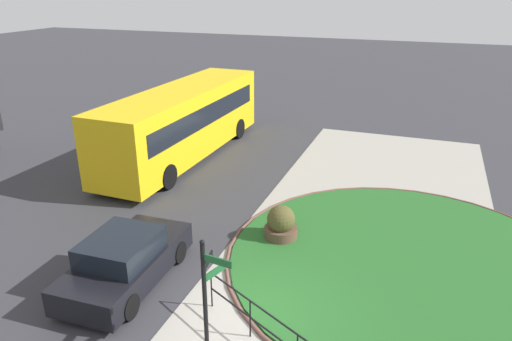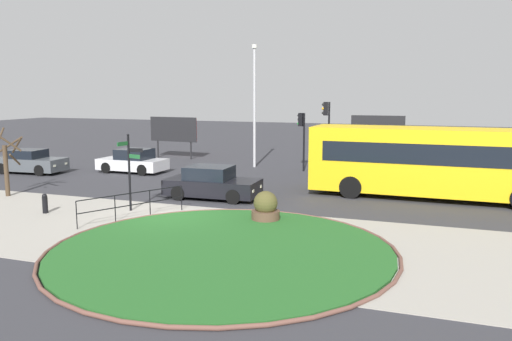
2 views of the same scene
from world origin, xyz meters
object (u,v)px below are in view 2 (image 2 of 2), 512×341
object	(u,v)px
street_tree_bare	(7,162)
billboard_right	(377,136)
signpost_directional	(130,167)
traffic_light_far	(302,129)
car_near_lane	(30,162)
billboard_left	(174,130)
lamppost_tall	(254,102)
bollard_foreground	(45,203)
car_trailing	(133,162)
planter_near_signpost	(266,208)
traffic_light_near	(327,121)
car_far_lane	(212,184)
bus_yellow	(435,161)

from	to	relation	value
street_tree_bare	billboard_right	bearing A→B (deg)	45.06
signpost_directional	traffic_light_far	size ratio (longest dim) A/B	0.89
car_near_lane	traffic_light_far	size ratio (longest dim) A/B	1.22
billboard_left	lamppost_tall	bearing A→B (deg)	-13.51
bollard_foreground	car_trailing	world-z (taller)	car_trailing
car_near_lane	traffic_light_far	xyz separation A→B (m)	(14.81, 6.14, 1.91)
planter_near_signpost	traffic_light_near	bearing A→B (deg)	91.91
bollard_foreground	car_trailing	distance (m)	10.47
bollard_foreground	traffic_light_near	distance (m)	16.42
car_near_lane	car_far_lane	xyz separation A→B (m)	(13.11, -3.04, 0.02)
traffic_light_far	planter_near_signpost	distance (m)	12.67
lamppost_tall	billboard_right	xyz separation A→B (m)	(7.31, 2.29, -2.06)
planter_near_signpost	car_near_lane	bearing A→B (deg)	159.60
bollard_foreground	planter_near_signpost	size ratio (longest dim) A/B	0.69
bus_yellow	billboard_right	distance (m)	9.48
traffic_light_near	lamppost_tall	distance (m)	4.86
traffic_light_near	billboard_right	xyz separation A→B (m)	(2.61, 2.87, -0.99)
lamppost_tall	traffic_light_far	bearing A→B (deg)	-10.17
billboard_right	traffic_light_near	bearing A→B (deg)	-134.00
billboard_right	car_near_lane	bearing A→B (deg)	-156.32
lamppost_tall	billboard_left	size ratio (longest dim) A/B	2.01
bollard_foreground	lamppost_tall	xyz separation A→B (m)	(3.41, 14.62, 3.68)
car_near_lane	traffic_light_near	bearing A→B (deg)	16.70
bollard_foreground	car_far_lane	world-z (taller)	car_far_lane
car_far_lane	planter_near_signpost	world-z (taller)	car_far_lane
signpost_directional	car_far_lane	xyz separation A→B (m)	(1.97, 3.40, -1.13)
traffic_light_far	planter_near_signpost	bearing A→B (deg)	107.74
signpost_directional	billboard_left	distance (m)	16.54
bus_yellow	traffic_light_near	size ratio (longest dim) A/B	2.63
car_far_lane	traffic_light_near	size ratio (longest dim) A/B	1.02
street_tree_bare	bollard_foreground	bearing A→B (deg)	-28.56
car_trailing	lamppost_tall	distance (m)	8.25
signpost_directional	lamppost_tall	size ratio (longest dim) A/B	0.41
bollard_foreground	billboard_right	bearing A→B (deg)	57.61
car_trailing	billboard_right	xyz separation A→B (m)	(13.32, 6.77, 1.38)
car_far_lane	planter_near_signpost	xyz separation A→B (m)	(3.60, -3.18, -0.16)
bollard_foreground	billboard_left	size ratio (longest dim) A/B	0.21
car_near_lane	traffic_light_near	size ratio (longest dim) A/B	1.03
billboard_left	planter_near_signpost	xyz separation A→B (m)	(11.99, -15.03, -1.51)
billboard_left	planter_near_signpost	bearing A→B (deg)	-48.02
car_near_lane	car_far_lane	world-z (taller)	car_far_lane
traffic_light_far	lamppost_tall	distance (m)	3.61
bollard_foreground	street_tree_bare	xyz separation A→B (m)	(-3.98, 2.17, 1.18)
bollard_foreground	traffic_light_far	world-z (taller)	traffic_light_far
bollard_foreground	traffic_light_near	size ratio (longest dim) A/B	0.19
traffic_light_near	traffic_light_far	bearing A→B (deg)	-16.40
bus_yellow	street_tree_bare	size ratio (longest dim) A/B	3.48
car_near_lane	car_far_lane	size ratio (longest dim) A/B	1.00
billboard_left	bollard_foreground	bearing A→B (deg)	-74.92
car_near_lane	billboard_left	xyz separation A→B (m)	(4.73, 8.81, 1.37)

